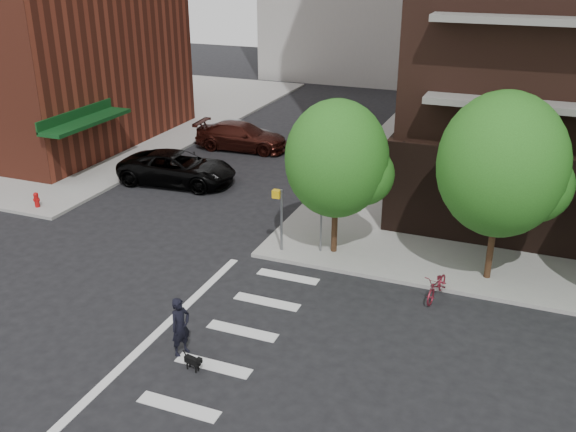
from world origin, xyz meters
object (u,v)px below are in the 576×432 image
fire_hydrant (36,199)px  scooter (437,286)px  dog_walker (181,327)px  parked_car_silver (238,133)px  parked_car_black (178,168)px  parked_car_maroon (242,136)px

fire_hydrant → scooter: scooter is taller
fire_hydrant → dog_walker: size_ratio=0.38×
parked_car_silver → dog_walker: (8.34, -21.04, 0.26)m
fire_hydrant → scooter: 19.02m
parked_car_black → scooter: 16.26m
scooter → parked_car_maroon: bearing=144.7°
fire_hydrant → parked_car_maroon: 13.33m
parked_car_maroon → parked_car_silver: (-0.79, 1.02, -0.14)m
parked_car_black → dog_walker: bearing=-154.0°
parked_car_black → scooter: size_ratio=3.27×
parked_car_maroon → parked_car_black: bearing=172.4°
fire_hydrant → parked_car_maroon: size_ratio=0.13×
dog_walker → parked_car_maroon: bearing=39.1°
fire_hydrant → parked_car_black: (4.29, 5.68, 0.30)m
parked_car_maroon → scooter: bearing=-137.7°
parked_car_black → parked_car_maroon: (0.48, 6.77, -0.02)m
parked_car_silver → scooter: size_ratio=2.25×
parked_car_silver → parked_car_maroon: bearing=-145.0°
parked_car_maroon → scooter: 19.77m
fire_hydrant → parked_car_silver: parked_car_silver is taller
parked_car_black → parked_car_silver: bearing=-2.8°
fire_hydrant → scooter: bearing=-3.9°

